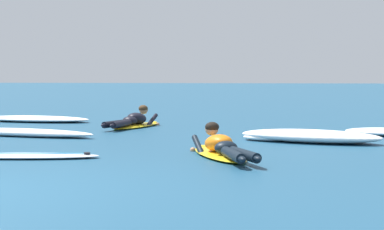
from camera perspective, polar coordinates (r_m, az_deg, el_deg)
The scene contains 7 objects.
ground_plane at distance 17.41m, azimuth -4.30°, elevation -0.62°, with size 120.00×120.00×0.00m, color navy.
surfer_near at distance 10.28m, azimuth 2.45°, elevation -2.74°, with size 1.30×2.52×0.53m.
surfer_far at distance 15.84m, azimuth -4.79°, elevation -0.54°, with size 1.03×2.49×0.54m.
drifting_surfboard at distance 10.52m, azimuth -13.71°, elevation -3.27°, with size 2.34×0.82×0.16m.
whitewater_front at distance 12.67m, azimuth 9.67°, elevation -1.74°, with size 2.74×1.68×0.23m.
whitewater_back at distance 14.02m, azimuth -13.66°, elevation -1.42°, with size 3.13×1.18×0.16m.
whitewater_far_band at distance 18.08m, azimuth -12.76°, elevation -0.32°, with size 3.09×1.50×0.15m.
Camera 1 is at (3.40, -7.02, 1.27)m, focal length 65.03 mm.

